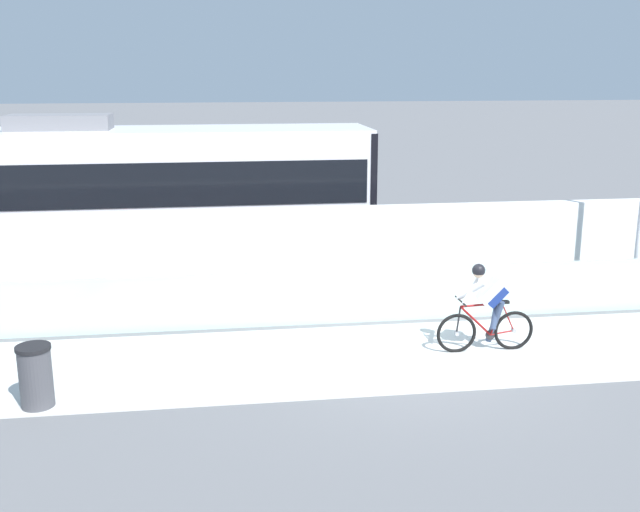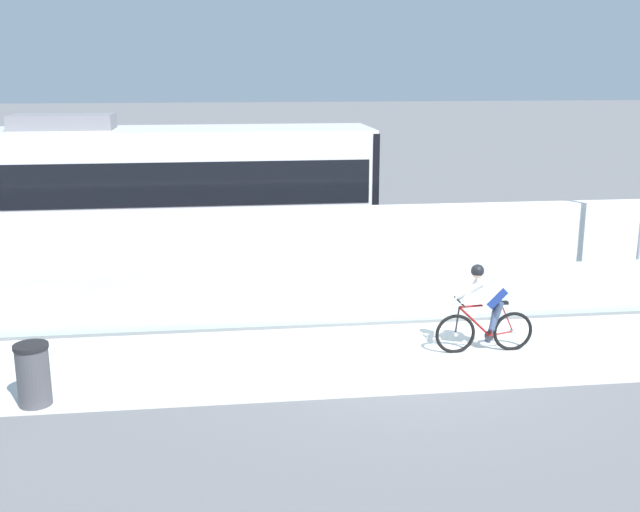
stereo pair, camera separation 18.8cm
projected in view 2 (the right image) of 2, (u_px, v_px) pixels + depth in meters
ground_plane at (407, 355)px, 13.14m from camera, size 200.00×200.00×0.00m
bike_path_deck at (407, 355)px, 13.14m from camera, size 32.00×3.20×0.01m
glass_parapet at (386, 295)px, 14.79m from camera, size 32.00×0.05×1.09m
concrete_barrier_wall at (369, 251)px, 16.41m from camera, size 32.00×0.36×1.99m
tram_rail_near at (350, 266)px, 19.04m from camera, size 32.00×0.08×0.01m
tram_rail_far at (341, 253)px, 20.42m from camera, size 32.00×0.08×0.01m
tram at (150, 192)px, 18.67m from camera, size 11.06×2.54×3.81m
cyclist_on_bike at (486, 310)px, 13.12m from camera, size 1.77×0.58×1.61m
trash_bin at (33, 375)px, 11.09m from camera, size 0.51×0.51×0.96m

